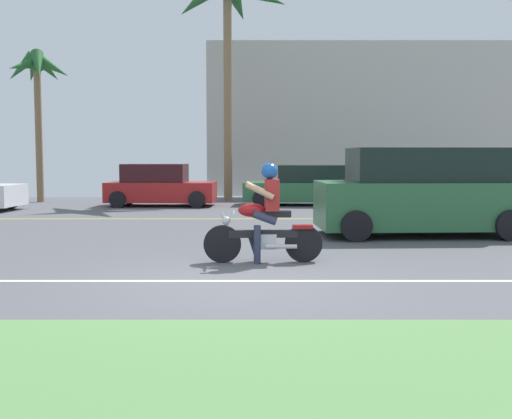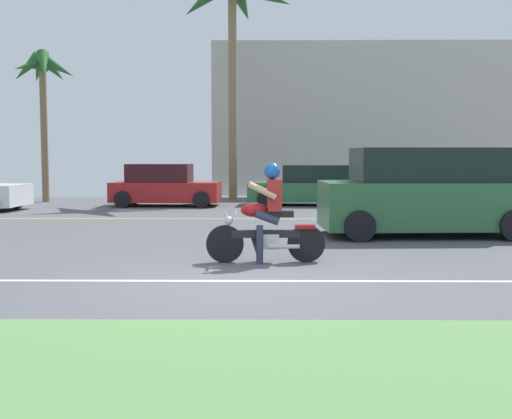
{
  "view_description": "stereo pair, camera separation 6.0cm",
  "coord_description": "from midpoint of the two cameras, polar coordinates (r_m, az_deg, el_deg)",
  "views": [
    {
      "loc": [
        0.3,
        -8.62,
        1.74
      ],
      "look_at": [
        0.25,
        2.64,
        0.79
      ],
      "focal_mm": 44.72,
      "sensor_mm": 36.0,
      "label": 1
    },
    {
      "loc": [
        0.36,
        -8.62,
        1.74
      ],
      "look_at": [
        0.25,
        2.64,
        0.79
      ],
      "focal_mm": 44.72,
      "sensor_mm": 36.0,
      "label": 2
    }
  ],
  "objects": [
    {
      "name": "suv_nearby",
      "position": [
        14.33,
        14.76,
        1.42
      ],
      "size": [
        4.67,
        2.3,
        1.91
      ],
      "color": "#2D663D",
      "rests_on": "ground"
    },
    {
      "name": "grass_median",
      "position": [
        4.84,
        -3.81,
        -15.86
      ],
      "size": [
        56.0,
        3.8,
        0.06
      ],
      "primitive_type": "cube",
      "color": "#5B8C4C",
      "rests_on": "ground"
    },
    {
      "name": "palm_tree_1",
      "position": [
        25.54,
        -18.83,
        11.21
      ],
      "size": [
        2.53,
        2.48,
        5.65
      ],
      "color": "brown",
      "rests_on": "ground"
    },
    {
      "name": "ground",
      "position": [
        11.76,
        -1.36,
        -3.78
      ],
      "size": [
        56.0,
        30.0,
        0.04
      ],
      "primitive_type": "cube",
      "color": "#545459"
    },
    {
      "name": "lane_line_far",
      "position": [
        17.57,
        -0.82,
        -0.84
      ],
      "size": [
        50.4,
        0.12,
        0.01
      ],
      "primitive_type": "cube",
      "color": "yellow",
      "rests_on": "ground"
    },
    {
      "name": "building_far",
      "position": [
        30.11,
        10.21,
        7.77
      ],
      "size": [
        14.62,
        4.0,
        6.65
      ],
      "primitive_type": "cube",
      "color": "#BCB7AD",
      "rests_on": "ground"
    },
    {
      "name": "parked_car_1",
      "position": [
        22.34,
        -8.43,
        2.07
      ],
      "size": [
        3.76,
        1.96,
        1.46
      ],
      "color": "#AD1E1E",
      "rests_on": "ground"
    },
    {
      "name": "palm_tree_0",
      "position": [
        25.34,
        -2.36,
        18.17
      ],
      "size": [
        4.69,
        4.7,
        8.85
      ],
      "color": "#846B4C",
      "rests_on": "ground"
    },
    {
      "name": "parked_car_3",
      "position": [
        22.16,
        21.78,
        1.74
      ],
      "size": [
        3.94,
        1.9,
        1.44
      ],
      "color": "white",
      "rests_on": "ground"
    },
    {
      "name": "parked_car_2",
      "position": [
        22.59,
        5.05,
        2.09
      ],
      "size": [
        4.6,
        2.14,
        1.41
      ],
      "color": "#2D663D",
      "rests_on": "ground"
    },
    {
      "name": "lane_line_near",
      "position": [
        8.91,
        -1.88,
        -6.4
      ],
      "size": [
        50.4,
        0.12,
        0.01
      ],
      "primitive_type": "cube",
      "color": "silver",
      "rests_on": "ground"
    },
    {
      "name": "motorcyclist",
      "position": [
        10.37,
        0.83,
        -1.0
      ],
      "size": [
        1.95,
        0.63,
        1.63
      ],
      "color": "black",
      "rests_on": "ground"
    }
  ]
}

